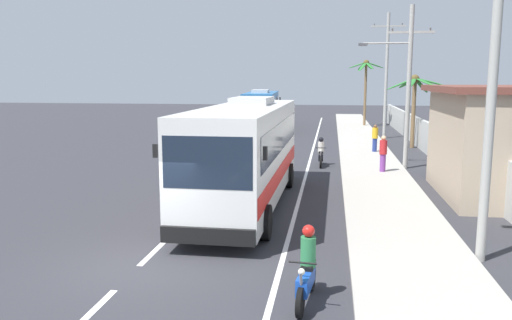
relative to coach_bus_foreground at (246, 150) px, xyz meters
name	(u,v)px	position (x,y,z in m)	size (l,w,h in m)	color
ground_plane	(139,267)	(-1.62, -6.64, -2.04)	(160.00, 160.00, 0.00)	#303035
sidewalk_kerb	(381,188)	(5.18, 3.36, -1.97)	(3.20, 90.00, 0.14)	#A8A399
lane_markings	(280,169)	(0.50, 7.70, -2.04)	(3.65, 71.00, 0.01)	white
boundary_wall	(455,155)	(8.98, 7.36, -1.06)	(0.24, 60.00, 1.95)	#B2B2AD
coach_bus_foreground	(246,150)	(0.00, 0.00, 0.00)	(3.05, 11.49, 3.93)	silver
coach_bus_far_lane	(262,108)	(-3.33, 28.62, -0.14)	(3.52, 11.96, 3.65)	#2366A8
motorcycle_beside_bus	(307,272)	(2.62, -8.05, -1.38)	(0.56, 1.96, 1.63)	black
motorcycle_trailing	(321,154)	(2.53, 9.09, -1.41)	(0.56, 1.96, 1.53)	black
pedestrian_near_kerb	(383,153)	(5.57, 7.06, -0.97)	(0.36, 0.36, 1.76)	#75388E
pedestrian_midwalk	(375,138)	(5.74, 14.08, -1.02)	(0.36, 0.36, 1.68)	navy
utility_pole_nearest	(493,49)	(6.86, -4.93, 3.30)	(2.77, 0.24, 10.17)	#9E9E99
utility_pole_mid	(407,82)	(6.79, 8.95, 2.41)	(3.73, 0.24, 8.26)	#9E9E99
utility_pole_far	(386,73)	(7.15, 22.82, 2.99)	(2.58, 0.24, 9.56)	#9E9E99
palm_nearest	(366,76)	(6.20, 32.55, 2.85)	(3.41, 3.24, 6.40)	brown
palm_second	(415,92)	(8.49, 17.25, 1.67)	(3.83, 3.66, 4.89)	brown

